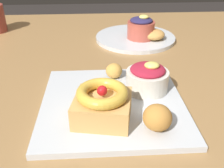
% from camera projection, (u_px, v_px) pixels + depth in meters
% --- Properties ---
extents(dining_table, '(1.57, 1.04, 0.73)m').
position_uv_depth(dining_table, '(132.00, 87.00, 0.76)').
color(dining_table, olive).
rests_on(dining_table, ground_plane).
extents(front_plate, '(0.28, 0.28, 0.01)m').
position_uv_depth(front_plate, '(113.00, 103.00, 0.54)').
color(front_plate, silver).
rests_on(front_plate, dining_table).
extents(cake_slice, '(0.11, 0.11, 0.07)m').
position_uv_depth(cake_slice, '(102.00, 104.00, 0.47)').
color(cake_slice, tan).
rests_on(cake_slice, front_plate).
extents(berry_ramekin, '(0.09, 0.09, 0.07)m').
position_uv_depth(berry_ramekin, '(147.00, 78.00, 0.56)').
color(berry_ramekin, silver).
rests_on(berry_ramekin, front_plate).
extents(fritter_front, '(0.05, 0.05, 0.05)m').
position_uv_depth(fritter_front, '(159.00, 117.00, 0.45)').
color(fritter_front, '#BC7F38').
rests_on(fritter_front, front_plate).
extents(fritter_middle, '(0.04, 0.04, 0.04)m').
position_uv_depth(fritter_middle, '(114.00, 71.00, 0.61)').
color(fritter_middle, gold).
rests_on(fritter_middle, front_plate).
extents(back_plate, '(0.26, 0.26, 0.01)m').
position_uv_depth(back_plate, '(135.00, 38.00, 0.88)').
color(back_plate, silver).
rests_on(back_plate, dining_table).
extents(back_ramekin, '(0.09, 0.09, 0.08)m').
position_uv_depth(back_ramekin, '(141.00, 28.00, 0.84)').
color(back_ramekin, '#B24C3D').
rests_on(back_ramekin, back_plate).
extents(back_pastry, '(0.07, 0.07, 0.03)m').
position_uv_depth(back_pastry, '(154.00, 34.00, 0.84)').
color(back_pastry, '#C68E47').
rests_on(back_pastry, back_plate).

